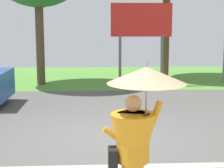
{
  "coord_description": "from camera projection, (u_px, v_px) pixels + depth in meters",
  "views": [
    {
      "loc": [
        -0.42,
        -8.02,
        2.6
      ],
      "look_at": [
        0.04,
        1.0,
        1.1
      ],
      "focal_mm": 57.4,
      "sensor_mm": 36.0,
      "label": 1
    }
  ],
  "objects": [
    {
      "name": "ground_plane",
      "position": [
        107.0,
        110.0,
        11.26
      ],
      "size": [
        40.0,
        22.0,
        0.2
      ],
      "color": "#565451"
    },
    {
      "name": "monk_pedestrian",
      "position": [
        136.0,
        138.0,
        4.74
      ],
      "size": [
        1.09,
        1.03,
        2.13
      ],
      "rotation": [
        0.0,
        0.0,
        -0.17
      ],
      "color": "orange",
      "rests_on": "ground_plane"
    },
    {
      "name": "roadside_billboard",
      "position": [
        141.0,
        26.0,
        15.13
      ],
      "size": [
        2.6,
        0.12,
        3.5
      ],
      "color": "slate",
      "rests_on": "ground_plane"
    }
  ]
}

